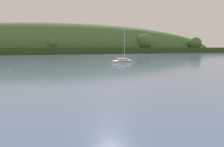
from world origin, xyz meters
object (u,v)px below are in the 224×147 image
object	(u,v)px
mooring_buoy_midchannel	(42,79)
sailboat_midwater_white	(124,62)
mooring_buoy_foreground	(9,70)
mooring_buoy_off_fishing_boat	(118,66)

from	to	relation	value
mooring_buoy_midchannel	sailboat_midwater_white	bearing A→B (deg)	47.32
sailboat_midwater_white	mooring_buoy_midchannel	bearing A→B (deg)	-151.09
mooring_buoy_foreground	mooring_buoy_midchannel	xyz separation A→B (m)	(6.59, -20.08, -0.00)
mooring_buoy_midchannel	mooring_buoy_off_fishing_boat	size ratio (longest dim) A/B	0.85
sailboat_midwater_white	mooring_buoy_off_fishing_boat	distance (m)	13.79
mooring_buoy_foreground	mooring_buoy_midchannel	distance (m)	21.13
mooring_buoy_off_fishing_boat	mooring_buoy_foreground	bearing A→B (deg)	-175.36
mooring_buoy_foreground	mooring_buoy_off_fishing_boat	world-z (taller)	mooring_buoy_off_fishing_boat
mooring_buoy_foreground	sailboat_midwater_white	bearing A→B (deg)	20.26
mooring_buoy_midchannel	mooring_buoy_off_fishing_boat	distance (m)	32.92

